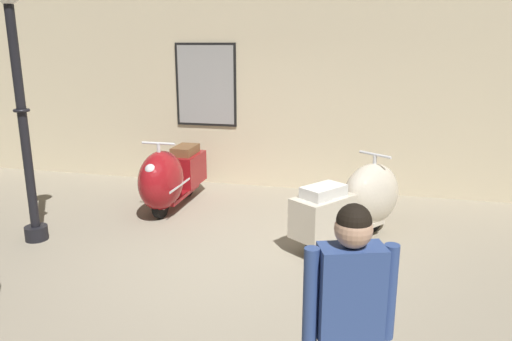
{
  "coord_description": "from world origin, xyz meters",
  "views": [
    {
      "loc": [
        1.43,
        -4.73,
        2.42
      ],
      "look_at": [
        -0.14,
        1.68,
        0.69
      ],
      "focal_mm": 34.19,
      "sensor_mm": 36.0,
      "label": 1
    }
  ],
  "objects_px": {
    "scooter_0": "(170,178)",
    "visitor_0": "(349,316)",
    "scooter_1": "(357,202)",
    "lamppost": "(21,105)"
  },
  "relations": [
    {
      "from": "scooter_0",
      "to": "visitor_0",
      "type": "distance_m",
      "value": 4.83
    },
    {
      "from": "visitor_0",
      "to": "scooter_0",
      "type": "bearing_deg",
      "value": 16.24
    },
    {
      "from": "scooter_0",
      "to": "visitor_0",
      "type": "xyz_separation_m",
      "value": [
        2.82,
        -3.9,
        0.42
      ]
    },
    {
      "from": "scooter_0",
      "to": "scooter_1",
      "type": "bearing_deg",
      "value": 79.93
    },
    {
      "from": "scooter_1",
      "to": "lamppost",
      "type": "xyz_separation_m",
      "value": [
        -3.94,
        -1.02,
        1.23
      ]
    },
    {
      "from": "scooter_0",
      "to": "scooter_1",
      "type": "xyz_separation_m",
      "value": [
        2.74,
        -0.46,
        -0.01
      ]
    },
    {
      "from": "scooter_1",
      "to": "visitor_0",
      "type": "distance_m",
      "value": 3.47
    },
    {
      "from": "scooter_0",
      "to": "scooter_1",
      "type": "relative_size",
      "value": 1.05
    },
    {
      "from": "lamppost",
      "to": "visitor_0",
      "type": "height_order",
      "value": "lamppost"
    },
    {
      "from": "lamppost",
      "to": "visitor_0",
      "type": "xyz_separation_m",
      "value": [
        4.01,
        -2.42,
        -0.8
      ]
    }
  ]
}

